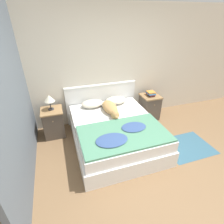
{
  "coord_description": "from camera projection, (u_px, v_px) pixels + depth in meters",
  "views": [
    {
      "loc": [
        -1.09,
        -1.59,
        2.31
      ],
      "look_at": [
        -0.14,
        1.27,
        0.62
      ],
      "focal_mm": 28.0,
      "sensor_mm": 36.0,
      "label": 1
    }
  ],
  "objects": [
    {
      "name": "quilt",
      "position": [
        123.0,
        134.0,
        2.96
      ],
      "size": [
        1.5,
        0.92,
        0.07
      ],
      "color": "#4C8466",
      "rests_on": "bed"
    },
    {
      "name": "nightstand_left",
      "position": [
        54.0,
        122.0,
        3.7
      ],
      "size": [
        0.43,
        0.45,
        0.61
      ],
      "color": "#4C4238",
      "rests_on": "ground_plane"
    },
    {
      "name": "book_stack",
      "position": [
        151.0,
        93.0,
        4.17
      ],
      "size": [
        0.19,
        0.24,
        0.09
      ],
      "color": "#232328",
      "rests_on": "nightstand_right"
    },
    {
      "name": "wall_back",
      "position": [
        106.0,
        68.0,
        3.89
      ],
      "size": [
        9.0,
        0.06,
        2.55
      ],
      "color": "beige",
      "rests_on": "ground_plane"
    },
    {
      "name": "table_lamp",
      "position": [
        49.0,
        99.0,
        3.46
      ],
      "size": [
        0.21,
        0.21,
        0.32
      ],
      "color": "#2D2D33",
      "rests_on": "nightstand_left"
    },
    {
      "name": "nightstand_right",
      "position": [
        149.0,
        107.0,
        4.33
      ],
      "size": [
        0.43,
        0.45,
        0.61
      ],
      "color": "#4C4238",
      "rests_on": "ground_plane"
    },
    {
      "name": "wall_side_left",
      "position": [
        15.0,
        96.0,
        2.53
      ],
      "size": [
        0.06,
        3.1,
        2.55
      ],
      "color": "slate",
      "rests_on": "ground_plane"
    },
    {
      "name": "ground_plane",
      "position": [
        146.0,
        182.0,
        2.75
      ],
      "size": [
        16.0,
        16.0,
        0.0
      ],
      "primitive_type": "plane",
      "color": "brown"
    },
    {
      "name": "pillow_left",
      "position": [
        92.0,
        104.0,
        3.84
      ],
      "size": [
        0.48,
        0.34,
        0.14
      ],
      "color": "beige",
      "rests_on": "bed"
    },
    {
      "name": "rug",
      "position": [
        187.0,
        146.0,
        3.49
      ],
      "size": [
        0.94,
        0.75,
        0.0
      ],
      "color": "#335B70",
      "rests_on": "ground_plane"
    },
    {
      "name": "headboard",
      "position": [
        102.0,
        102.0,
        4.17
      ],
      "size": [
        1.67,
        0.06,
        0.94
      ],
      "color": "white",
      "rests_on": "ground_plane"
    },
    {
      "name": "bed",
      "position": [
        115.0,
        132.0,
        3.48
      ],
      "size": [
        1.59,
        1.91,
        0.52
      ],
      "color": "white",
      "rests_on": "ground_plane"
    },
    {
      "name": "dog",
      "position": [
        111.0,
        108.0,
        3.63
      ],
      "size": [
        0.28,
        0.83,
        0.18
      ],
      "color": "tan",
      "rests_on": "bed"
    },
    {
      "name": "pillow_right",
      "position": [
        116.0,
        100.0,
        4.0
      ],
      "size": [
        0.48,
        0.34,
        0.14
      ],
      "color": "beige",
      "rests_on": "bed"
    }
  ]
}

